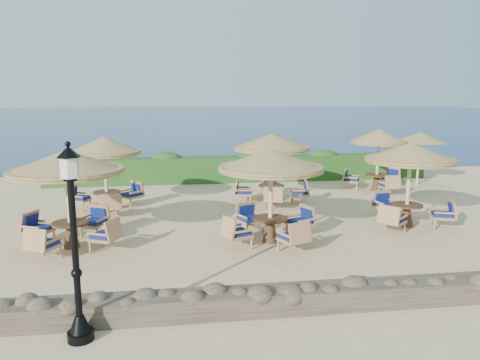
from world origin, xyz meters
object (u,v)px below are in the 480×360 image
extra_parasol (420,137)px  cafe_set_3 (105,160)px  cafe_set_5 (378,149)px  lamp_post (75,253)px  cafe_set_0 (67,179)px  cafe_set_4 (272,155)px  cafe_set_2 (410,166)px  cafe_set_1 (271,177)px

extra_parasol → cafe_set_3: 13.68m
extra_parasol → cafe_set_5: size_ratio=0.87×
cafe_set_3 → extra_parasol: bearing=12.6°
lamp_post → cafe_set_0: lamp_post is taller
cafe_set_0 → cafe_set_5: 12.86m
cafe_set_3 → cafe_set_4: 6.02m
lamp_post → cafe_set_5: bearing=47.2°
cafe_set_2 → cafe_set_0: bearing=-176.2°
lamp_post → cafe_set_1: bearing=48.2°
cafe_set_3 → cafe_set_5: (10.96, 2.02, -0.05)m
cafe_set_3 → cafe_set_1: bearing=-40.4°
cafe_set_2 → cafe_set_3: (-9.57, 3.29, -0.06)m
cafe_set_4 → cafe_set_2: bearing=-45.8°
cafe_set_5 → cafe_set_3: bearing=-169.6°
cafe_set_1 → cafe_set_4: bearing=77.8°
lamp_post → extra_parasol: size_ratio=1.38×
cafe_set_4 → cafe_set_5: size_ratio=1.05×
cafe_set_3 → cafe_set_4: bearing=3.6°
cafe_set_3 → cafe_set_5: bearing=10.4°
cafe_set_1 → cafe_set_5: bearing=46.5°
cafe_set_1 → cafe_set_2: (4.57, 0.97, 0.05)m
cafe_set_5 → cafe_set_2: bearing=-104.6°
lamp_post → cafe_set_5: size_ratio=1.19×
cafe_set_2 → cafe_set_5: bearing=75.4°
cafe_set_0 → cafe_set_3: size_ratio=1.11×
extra_parasol → lamp_post: bearing=-136.4°
cafe_set_4 → cafe_set_3: bearing=-176.4°
cafe_set_3 → cafe_set_4: (6.01, 0.38, 0.00)m
cafe_set_0 → cafe_set_5: same height
extra_parasol → cafe_set_0: cafe_set_0 is taller
lamp_post → cafe_set_1: 6.40m
extra_parasol → cafe_set_2: bearing=-121.1°
cafe_set_1 → cafe_set_2: bearing=12.0°
cafe_set_1 → cafe_set_4: 4.74m
cafe_set_4 → cafe_set_5: (4.95, 1.64, -0.05)m
cafe_set_0 → cafe_set_5: size_ratio=1.09×
extra_parasol → cafe_set_2: cafe_set_2 is taller
cafe_set_0 → cafe_set_4: size_ratio=1.04×
cafe_set_2 → cafe_set_4: 5.11m
lamp_post → cafe_set_1: lamp_post is taller
extra_parasol → cafe_set_3: cafe_set_3 is taller
extra_parasol → cafe_set_5: (-2.39, -0.95, -0.37)m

